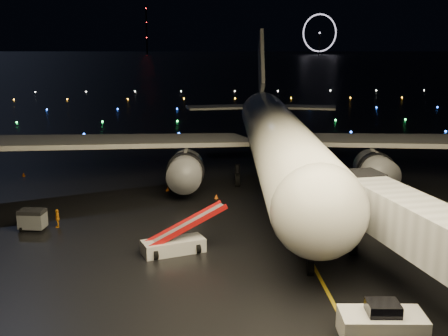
{
  "coord_description": "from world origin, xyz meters",
  "views": [
    {
      "loc": [
        3.51,
        -36.45,
        15.89
      ],
      "look_at": [
        6.03,
        12.0,
        5.0
      ],
      "focal_mm": 45.0,
      "sensor_mm": 36.0,
      "label": 1
    }
  ],
  "objects_px": {
    "airliner": "(276,105)",
    "pushback_tug": "(382,321)",
    "crew_c": "(57,218)",
    "belt_loader": "(173,232)",
    "baggage_cart_0": "(32,220)"
  },
  "relations": [
    {
      "from": "airliner",
      "to": "crew_c",
      "type": "distance_m",
      "value": 27.85
    },
    {
      "from": "belt_loader",
      "to": "baggage_cart_0",
      "type": "bearing_deg",
      "value": 133.6
    },
    {
      "from": "airliner",
      "to": "pushback_tug",
      "type": "relative_size",
      "value": 13.8
    },
    {
      "from": "airliner",
      "to": "crew_c",
      "type": "bearing_deg",
      "value": -140.66
    },
    {
      "from": "airliner",
      "to": "baggage_cart_0",
      "type": "xyz_separation_m",
      "value": [
        -23.37,
        -16.51,
        -8.02
      ]
    },
    {
      "from": "pushback_tug",
      "to": "airliner",
      "type": "bearing_deg",
      "value": 94.66
    },
    {
      "from": "airliner",
      "to": "pushback_tug",
      "type": "bearing_deg",
      "value": -85.93
    },
    {
      "from": "airliner",
      "to": "baggage_cart_0",
      "type": "distance_m",
      "value": 29.72
    },
    {
      "from": "pushback_tug",
      "to": "crew_c",
      "type": "relative_size",
      "value": 2.78
    },
    {
      "from": "belt_loader",
      "to": "baggage_cart_0",
      "type": "xyz_separation_m",
      "value": [
        -12.35,
        6.03,
        -0.78
      ]
    },
    {
      "from": "airliner",
      "to": "pushback_tug",
      "type": "height_order",
      "value": "airliner"
    },
    {
      "from": "crew_c",
      "to": "belt_loader",
      "type": "bearing_deg",
      "value": 45.4
    },
    {
      "from": "baggage_cart_0",
      "to": "belt_loader",
      "type": "bearing_deg",
      "value": -18.5
    },
    {
      "from": "crew_c",
      "to": "baggage_cart_0",
      "type": "height_order",
      "value": "baggage_cart_0"
    },
    {
      "from": "crew_c",
      "to": "airliner",
      "type": "bearing_deg",
      "value": 114.67
    }
  ]
}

